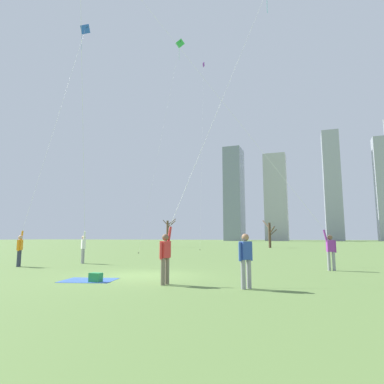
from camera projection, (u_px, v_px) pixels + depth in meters
name	position (u px, v px, depth m)	size (l,w,h in m)	color
ground_plane	(141.00, 275.00, 13.06)	(400.00, 400.00, 0.00)	#5B7A3D
kite_flyer_foreground_right_teal	(191.00, 189.00, 11.94)	(3.42, 8.86, 17.02)	#726656
kite_flyer_far_back_yellow	(298.00, 207.00, 15.85)	(12.88, 0.74, 19.75)	gray
kite_flyer_midfield_left_pink	(82.00, 173.00, 18.28)	(3.43, 6.30, 18.90)	gray
kite_flyer_midfield_center_blue	(34.00, 200.00, 18.64)	(3.10, 8.23, 19.31)	#33384C
bystander_far_off_by_trees	(246.00, 258.00, 9.75)	(0.37, 0.42, 1.62)	gray
distant_kite_drifting_left_green	(177.00, 61.00, 36.27)	(3.28, 3.79, 23.67)	green
distant_kite_drifting_right_purple	(203.00, 84.00, 47.08)	(1.11, 5.40, 27.23)	purple
picnic_spot	(93.00, 279.00, 11.32)	(2.09, 1.81, 0.31)	#3359B2
bare_tree_center	(270.00, 233.00, 48.28)	(2.31, 2.77, 4.14)	#4C3828
bare_tree_left_of_center	(168.00, 232.00, 51.86)	(2.18, 1.38, 4.52)	brown
skyline_short_annex	(332.00, 186.00, 151.67)	(7.36, 11.35, 50.65)	#9EA3AD
skyline_mid_tower_right	(234.00, 194.00, 155.21)	(8.03, 11.87, 43.87)	gray
skyline_wide_slab	(276.00, 197.00, 153.42)	(10.18, 8.23, 40.61)	#B2B2B7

